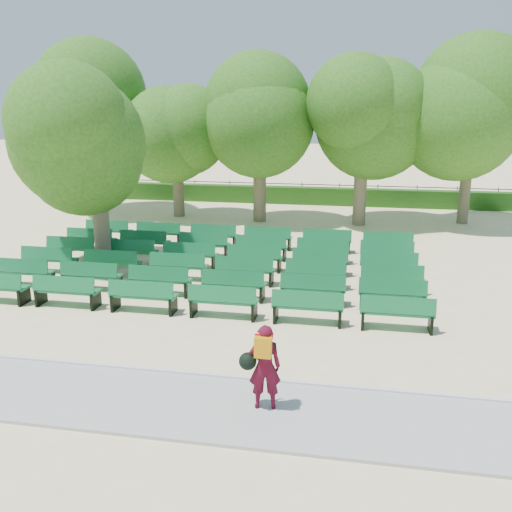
{
  "coord_description": "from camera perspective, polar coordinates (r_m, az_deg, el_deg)",
  "views": [
    {
      "loc": [
        4.22,
        -16.14,
        5.26
      ],
      "look_at": [
        1.37,
        -1.0,
        1.1
      ],
      "focal_mm": 40.0,
      "sensor_mm": 36.0,
      "label": 1
    }
  ],
  "objects": [
    {
      "name": "fence",
      "position": [
        31.27,
        2.77,
        5.41
      ],
      "size": [
        26.0,
        0.1,
        1.02
      ],
      "primitive_type": null,
      "color": "black",
      "rests_on": "ground"
    },
    {
      "name": "person",
      "position": [
        10.03,
        0.73,
        -10.9
      ],
      "size": [
        0.76,
        0.49,
        1.55
      ],
      "rotation": [
        0.0,
        0.0,
        3.35
      ],
      "color": "#4C0A1B",
      "rests_on": "ground"
    },
    {
      "name": "paving",
      "position": [
        11.02,
        -13.67,
        -13.68
      ],
      "size": [
        30.0,
        2.2,
        0.06
      ],
      "primitive_type": "cube",
      "color": "#A4A4A0",
      "rests_on": "ground"
    },
    {
      "name": "tree_among",
      "position": [
        18.73,
        -15.76,
        10.78
      ],
      "size": [
        4.49,
        4.49,
        6.07
      ],
      "color": "brown",
      "rests_on": "ground"
    },
    {
      "name": "hedge",
      "position": [
        30.81,
        2.68,
        6.12
      ],
      "size": [
        26.0,
        0.7,
        0.9
      ],
      "primitive_type": "cube",
      "color": "#1E4A13",
      "rests_on": "ground"
    },
    {
      "name": "bench_array",
      "position": [
        18.0,
        -3.85,
        -1.61
      ],
      "size": [
        1.77,
        0.68,
        1.1
      ],
      "rotation": [
        0.0,
        0.0,
        -0.08
      ],
      "color": "#126736",
      "rests_on": "ground"
    },
    {
      "name": "tree_line",
      "position": [
        26.99,
        1.47,
        3.87
      ],
      "size": [
        21.8,
        6.8,
        7.04
      ],
      "primitive_type": null,
      "color": "#32651B",
      "rests_on": "ground"
    },
    {
      "name": "ground",
      "position": [
        17.49,
        -3.81,
        -2.42
      ],
      "size": [
        120.0,
        120.0,
        0.0
      ],
      "primitive_type": "plane",
      "color": "beige"
    },
    {
      "name": "curb",
      "position": [
        11.95,
        -11.4,
        -11.07
      ],
      "size": [
        30.0,
        0.12,
        0.1
      ],
      "primitive_type": "cube",
      "color": "silver",
      "rests_on": "ground"
    }
  ]
}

